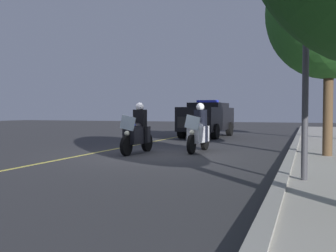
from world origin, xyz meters
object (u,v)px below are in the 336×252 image
object	(u,v)px
police_motorcycle_lead_right	(199,132)
tree_mid_block	(330,11)
police_suv	(207,118)
traffic_light	(306,39)
police_motorcycle_lead_left	(137,133)

from	to	relation	value
police_motorcycle_lead_right	tree_mid_block	world-z (taller)	tree_mid_block
police_suv	tree_mid_block	distance (m)	10.57
police_motorcycle_lead_right	police_suv	size ratio (longest dim) A/B	0.43
traffic_light	tree_mid_block	distance (m)	4.82
police_motorcycle_lead_left	police_suv	bearing A→B (deg)	179.05
police_motorcycle_lead_left	police_suv	xyz separation A→B (m)	(-8.82, 0.15, 0.37)
police_suv	tree_mid_block	bearing A→B (deg)	35.18
traffic_light	police_suv	bearing A→B (deg)	-157.88
police_motorcycle_lead_left	traffic_light	distance (m)	6.92
police_motorcycle_lead_left	police_motorcycle_lead_right	world-z (taller)	same
police_motorcycle_lead_left	tree_mid_block	world-z (taller)	tree_mid_block
police_motorcycle_lead_left	police_motorcycle_lead_right	xyz separation A→B (m)	(-1.19, 1.80, 0.00)
police_suv	tree_mid_block	size ratio (longest dim) A/B	0.80
police_suv	traffic_light	distance (m)	13.85
tree_mid_block	police_motorcycle_lead_left	bearing A→B (deg)	-84.08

